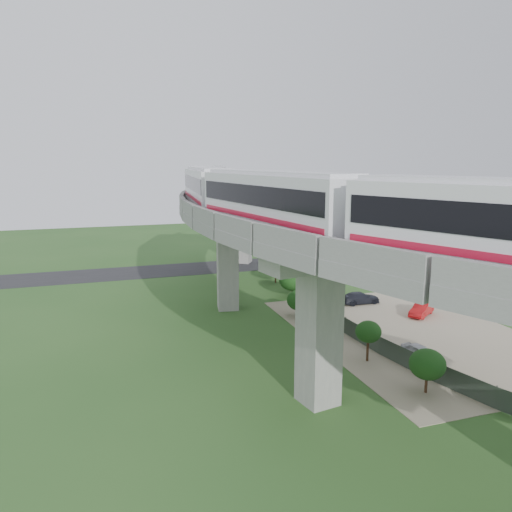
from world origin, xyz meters
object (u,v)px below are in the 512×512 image
object	(u,v)px
car_dark	(360,298)
car_red	(422,310)
metro_train	(264,193)
car_white	(420,352)

from	to	relation	value
car_dark	car_red	bearing A→B (deg)	-147.67
car_red	car_dark	xyz separation A→B (m)	(-3.45, 5.51, -0.01)
metro_train	car_dark	xyz separation A→B (m)	(13.95, 9.60, -11.67)
car_white	car_dark	distance (m)	14.82
car_white	car_dark	bearing A→B (deg)	67.72
car_red	car_dark	distance (m)	6.49
car_white	car_red	world-z (taller)	car_red
metro_train	car_red	distance (m)	21.34
car_white	car_dark	world-z (taller)	car_dark
car_white	car_red	size ratio (longest dim) A/B	0.86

